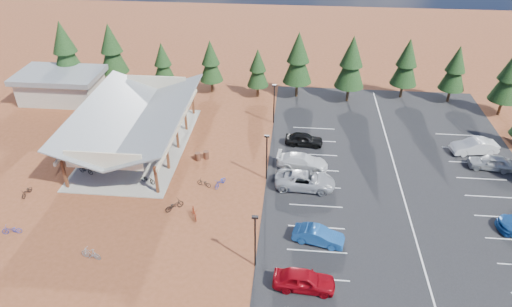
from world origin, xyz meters
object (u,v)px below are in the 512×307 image
object	(u,v)px
lamp_post_0	(255,238)
bike_2	(127,132)
car_0	(304,280)
bike_5	(154,160)
trash_bin_1	(206,155)
car_9	(474,146)
car_3	(302,161)
car_8	(491,162)
lamp_post_2	(274,101)
bike_0	(86,170)
trash_bin_0	(198,156)
bike_1	(104,161)
bike_11	(194,213)
bike_6	(156,129)
car_2	(305,180)
bike_12	(174,205)
outbuilding	(61,86)
car_4	(304,139)
bike_7	(160,121)
car_1	(318,236)
bike_4	(148,179)
bike_16	(204,183)
bike_8	(27,192)
bike_14	(220,182)
bike_3	(147,116)
bike_10	(12,230)
bike_pavilion	(134,116)
bike_13	(91,254)
lamp_post_1	(267,154)

from	to	relation	value
lamp_post_0	bike_2	world-z (taller)	lamp_post_0
car_0	bike_5	bearing A→B (deg)	48.98
trash_bin_1	car_9	bearing A→B (deg)	7.53
car_3	car_8	xyz separation A→B (m)	(19.77, 1.74, -0.01)
lamp_post_2	bike_0	world-z (taller)	lamp_post_2
trash_bin_0	car_0	distance (m)	20.35
car_8	bike_1	bearing A→B (deg)	-78.34
bike_2	bike_11	distance (m)	17.59
bike_6	car_0	size ratio (longest dim) A/B	0.34
bike_1	bike_6	xyz separation A→B (m)	(3.56, 7.32, -0.06)
bike_0	car_2	size ratio (longest dim) A/B	0.29
bike_1	bike_12	xyz separation A→B (m)	(9.23, -6.52, -0.08)
car_3	bike_12	bearing A→B (deg)	129.76
outbuilding	car_4	xyz separation A→B (m)	(32.78, -8.98, -1.26)
bike_7	car_1	xyz separation A→B (m)	(19.03, -18.95, 0.13)
bike_4	car_8	size ratio (longest dim) A/B	0.39
bike_16	car_2	distance (m)	10.09
bike_8	lamp_post_0	bearing A→B (deg)	-12.68
lamp_post_2	bike_14	xyz separation A→B (m)	(-4.48, -13.68, -2.50)
lamp_post_2	outbuilding	bearing A→B (deg)	172.15
bike_3	bike_4	world-z (taller)	bike_3
trash_bin_1	bike_5	xyz separation A→B (m)	(-5.33, -1.67, 0.13)
car_2	car_3	world-z (taller)	car_2
trash_bin_0	bike_6	distance (m)	8.15
bike_6	bike_10	bearing A→B (deg)	161.12
car_2	car_3	bearing A→B (deg)	7.51
bike_3	car_2	world-z (taller)	car_2
lamp_post_2	bike_8	distance (m)	28.68
bike_14	car_2	world-z (taller)	car_2
trash_bin_1	bike_14	bearing A→B (deg)	-64.20
bike_pavilion	car_3	xyz separation A→B (m)	(18.64, -2.69, -3.00)
bike_pavilion	bike_0	size ratio (longest dim) A/B	11.36
bike_7	car_8	distance (m)	37.83
bike_12	bike_10	bearing A→B (deg)	65.29
bike_14	car_4	bearing A→B (deg)	70.49
bike_4	bike_14	size ratio (longest dim) A/B	0.96
bike_13	car_0	distance (m)	17.36
bike_3	bike_7	size ratio (longest dim) A/B	1.02
bike_pavilion	trash_bin_0	world-z (taller)	bike_pavilion
bike_pavilion	car_4	size ratio (longest dim) A/B	4.53
trash_bin_1	bike_13	world-z (taller)	bike_13
bike_12	car_4	size ratio (longest dim) A/B	0.44
bike_2	bike_11	size ratio (longest dim) A/B	0.94
bike_8	car_9	size ratio (longest dim) A/B	0.32
trash_bin_1	car_2	xyz separation A→B (m)	(10.76, -4.31, 0.42)
lamp_post_1	bike_5	xyz separation A→B (m)	(-12.16, 1.51, -2.40)
bike_5	car_1	bearing A→B (deg)	-127.20
bike_1	bike_14	bearing A→B (deg)	-91.50
trash_bin_1	car_9	size ratio (longest dim) A/B	0.18
lamp_post_1	lamp_post_2	xyz separation A→B (m)	(0.00, 12.00, 0.00)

